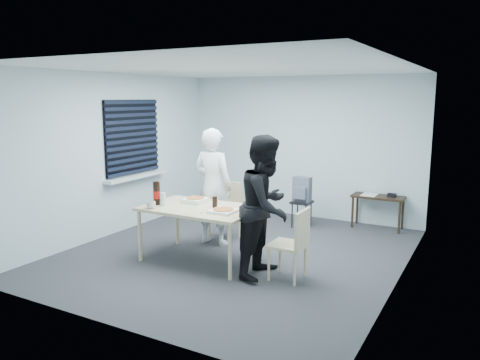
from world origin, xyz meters
The scene contains 19 objects.
room centered at (-2.20, 0.40, 1.44)m, with size 5.00×5.00×5.00m.
dining_table centered at (-0.28, -0.49, 0.69)m, with size 1.54×0.97×0.75m.
chair_far centered at (-0.49, 0.59, 0.51)m, with size 0.42×0.42×0.89m.
chair_right centered at (1.12, -0.55, 0.51)m, with size 0.42×0.42×0.89m.
person_white centered at (-0.53, 0.23, 0.89)m, with size 0.65×0.42×1.77m, color white.
person_black centered at (0.73, -0.54, 0.89)m, with size 0.86×0.47×1.77m, color black.
side_table centered at (1.49, 2.28, 0.49)m, with size 0.86×0.38×0.57m.
stool centered at (0.33, 1.73, 0.35)m, with size 0.33×0.33×0.46m.
backpack centered at (0.33, 1.72, 0.66)m, with size 0.30×0.22×0.42m.
pizza_box_a centered at (-0.49, -0.30, 0.78)m, with size 0.29×0.29×0.07m.
pizza_box_b centered at (0.14, -0.59, 0.77)m, with size 0.32×0.32×0.05m.
mug_a centered at (-0.81, -0.88, 0.80)m, with size 0.12×0.12×0.10m, color silver.
mug_b centered at (-0.21, -0.22, 0.80)m, with size 0.10×0.10×0.09m, color silver.
cola_glass centered at (-0.10, -0.41, 0.82)m, with size 0.07×0.07×0.15m, color black.
soda_bottle centered at (-0.89, -0.65, 0.90)m, with size 0.10×0.10×0.32m.
plastic_cups centered at (-0.77, -0.66, 0.84)m, with size 0.07×0.07×0.18m, color silver.
rubber_band centered at (-0.07, -0.78, 0.75)m, with size 0.05×0.05×0.00m, color red.
papers centered at (1.34, 2.27, 0.57)m, with size 0.25×0.34×0.01m, color white.
black_box centered at (1.71, 2.28, 0.60)m, with size 0.14×0.10×0.06m, color black.
Camera 1 is at (3.16, -5.64, 2.22)m, focal length 35.00 mm.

